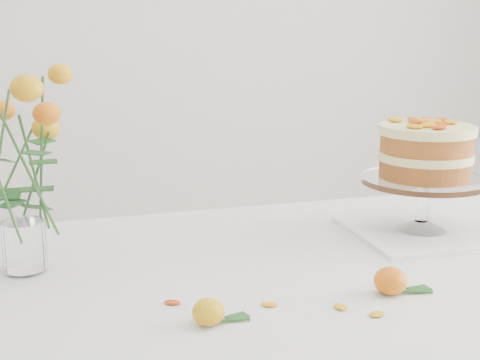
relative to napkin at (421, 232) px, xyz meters
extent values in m
cube|color=tan|center=(-0.30, -0.15, -0.03)|extent=(1.40, 0.90, 0.04)
cylinder|color=tan|center=(0.32, 0.22, -0.41)|extent=(0.06, 0.06, 0.71)
cube|color=white|center=(-0.30, -0.15, -0.01)|extent=(1.42, 0.92, 0.01)
cube|color=white|center=(-0.30, 0.31, -0.11)|extent=(1.42, 0.01, 0.20)
cube|color=white|center=(0.00, 0.00, 0.00)|extent=(0.28, 0.28, 0.01)
cylinder|color=white|center=(0.00, 0.00, 0.06)|extent=(0.03, 0.03, 0.08)
cylinder|color=white|center=(0.00, 0.00, 0.11)|extent=(0.25, 0.25, 0.01)
cylinder|color=#A65D25|center=(0.00, 0.00, 0.13)|extent=(0.19, 0.19, 0.04)
cylinder|color=beige|center=(0.00, 0.00, 0.16)|extent=(0.20, 0.20, 0.02)
cylinder|color=#A65D25|center=(0.00, 0.00, 0.18)|extent=(0.19, 0.19, 0.04)
cylinder|color=beige|center=(0.00, 0.00, 0.21)|extent=(0.20, 0.20, 0.02)
cylinder|color=white|center=(-0.77, 0.01, 0.00)|extent=(0.06, 0.06, 0.01)
cylinder|color=white|center=(-0.77, 0.01, 0.05)|extent=(0.07, 0.07, 0.08)
ellipsoid|color=yellow|center=(-0.52, -0.29, 0.02)|extent=(0.05, 0.05, 0.04)
cylinder|color=#2A5823|center=(-0.49, -0.29, 0.00)|extent=(0.06, 0.01, 0.00)
ellipsoid|color=#E15E0A|center=(-0.22, -0.26, 0.02)|extent=(0.05, 0.05, 0.04)
cylinder|color=#2A5823|center=(-0.18, -0.27, 0.00)|extent=(0.06, 0.02, 0.01)
ellipsoid|color=orange|center=(-0.42, -0.25, 0.00)|extent=(0.03, 0.02, 0.00)
ellipsoid|color=orange|center=(-0.32, -0.29, 0.00)|extent=(0.03, 0.02, 0.00)
ellipsoid|color=orange|center=(-0.28, -0.33, 0.00)|extent=(0.03, 0.02, 0.00)
ellipsoid|color=orange|center=(-0.56, -0.20, 0.00)|extent=(0.03, 0.02, 0.00)
camera|label=1|loc=(-0.74, -1.15, 0.41)|focal=50.00mm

